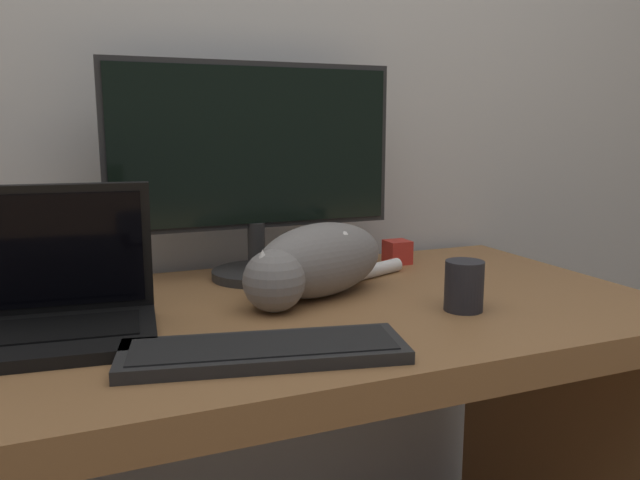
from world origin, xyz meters
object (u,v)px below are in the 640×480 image
at_px(laptop, 61,308).
at_px(external_keyboard, 264,351).
at_px(coffee_mug, 464,286).
at_px(monitor, 255,163).
at_px(cat, 315,261).

relative_size(laptop, external_keyboard, 0.72).
distance_m(external_keyboard, coffee_mug, 0.44).
height_order(laptop, external_keyboard, laptop).
bearing_deg(coffee_mug, monitor, 126.15).
relative_size(external_keyboard, cat, 1.01).
bearing_deg(cat, laptop, 165.64).
height_order(laptop, coffee_mug, laptop).
bearing_deg(external_keyboard, cat, 66.97).
xyz_separation_m(laptop, external_keyboard, (0.28, -0.22, -0.04)).
xyz_separation_m(laptop, coffee_mug, (0.71, -0.12, -0.00)).
relative_size(monitor, external_keyboard, 1.45).
height_order(external_keyboard, coffee_mug, coffee_mug).
bearing_deg(cat, external_keyboard, -147.20).
relative_size(laptop, cat, 0.73).
bearing_deg(cat, coffee_mug, -62.29).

